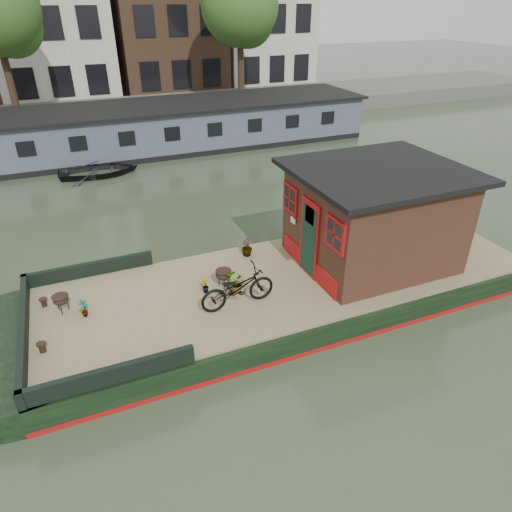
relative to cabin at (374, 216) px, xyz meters
name	(u,v)px	position (x,y,z in m)	size (l,w,h in m)	color
ground	(291,298)	(-2.19, 0.00, -1.88)	(120.00, 120.00, 0.00)	#2A3723
houseboat_hull	(241,301)	(-3.52, 0.00, -1.60)	(14.01, 4.02, 0.60)	black
houseboat_deck	(292,277)	(-2.19, 0.00, -1.25)	(11.80, 3.80, 0.05)	#877B53
bow_bulwark	(69,320)	(-7.25, 0.00, -1.05)	(3.00, 4.00, 0.35)	black
cabin	(374,216)	(0.00, 0.00, 0.00)	(4.00, 3.50, 2.42)	black
bicycle	(238,288)	(-3.81, -0.60, -0.78)	(0.59, 1.69, 0.89)	black
potted_plant_a	(84,308)	(-6.95, 0.26, -1.02)	(0.22, 0.15, 0.42)	#A35B2E
potted_plant_b	(205,286)	(-4.33, 0.16, -1.06)	(0.18, 0.15, 0.33)	brown
potted_plant_c	(236,284)	(-3.68, -0.13, -1.00)	(0.42, 0.36, 0.46)	brown
potted_plant_d	(247,247)	(-2.81, 1.38, -0.98)	(0.28, 0.28, 0.50)	#9A452A
brazier_front	(62,304)	(-7.37, 0.64, -1.03)	(0.37, 0.37, 0.40)	black
brazier_rear	(224,278)	(-3.85, 0.23, -1.01)	(0.40, 0.40, 0.43)	black
bollard_port	(44,302)	(-7.74, 0.99, -1.13)	(0.17, 0.17, 0.20)	black
bollard_stbd	(42,347)	(-7.79, -0.58, -1.13)	(0.18, 0.18, 0.20)	black
dinghy	(99,167)	(-5.59, 11.19, -1.54)	(2.30, 3.22, 0.67)	black
far_houseboat	(163,128)	(-2.19, 14.00, -0.91)	(20.40, 4.40, 2.11)	#4D5567
quay	(140,112)	(-2.19, 20.50, -1.43)	(60.00, 6.00, 0.90)	#47443F
tree_right	(242,9)	(3.96, 19.07, 4.02)	(4.40, 4.40, 7.40)	#332316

